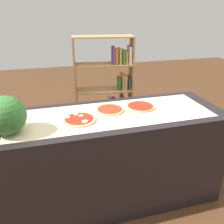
# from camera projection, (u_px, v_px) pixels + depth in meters

# --- Properties ---
(ground_plane) EXTENTS (12.00, 12.00, 0.00)m
(ground_plane) POSITION_uv_depth(u_px,v_px,m) (112.00, 194.00, 2.40)
(ground_plane) COLOR #4C2D19
(counter) EXTENTS (2.02, 0.72, 0.92)m
(counter) POSITION_uv_depth(u_px,v_px,m) (112.00, 158.00, 2.21)
(counter) COLOR black
(counter) RESTS_ON ground_plane
(parchment_paper) EXTENTS (1.75, 0.56, 0.00)m
(parchment_paper) POSITION_uv_depth(u_px,v_px,m) (112.00, 114.00, 2.01)
(parchment_paper) COLOR beige
(parchment_paper) RESTS_ON counter
(pizza_mozzarella_0) EXTENTS (0.27, 0.27, 0.02)m
(pizza_mozzarella_0) POSITION_uv_depth(u_px,v_px,m) (79.00, 119.00, 1.89)
(pizza_mozzarella_0) COLOR #E5C17F
(pizza_mozzarella_0) RESTS_ON parchment_paper
(pizza_plain_1) EXTENTS (0.25, 0.25, 0.02)m
(pizza_plain_1) POSITION_uv_depth(u_px,v_px,m) (110.00, 110.00, 2.08)
(pizza_plain_1) COLOR #DBB26B
(pizza_plain_1) RESTS_ON parchment_paper
(pizza_plain_2) EXTENTS (0.26, 0.26, 0.02)m
(pizza_plain_2) POSITION_uv_depth(u_px,v_px,m) (140.00, 106.00, 2.14)
(pizza_plain_2) COLOR tan
(pizza_plain_2) RESTS_ON parchment_paper
(watermelon) EXTENTS (0.29, 0.29, 0.29)m
(watermelon) POSITION_uv_depth(u_px,v_px,m) (6.00, 115.00, 1.65)
(watermelon) COLOR #2D6628
(watermelon) RESTS_ON counter
(bookshelf) EXTENTS (0.82, 0.38, 1.45)m
(bookshelf) POSITION_uv_depth(u_px,v_px,m) (112.00, 94.00, 3.27)
(bookshelf) COLOR #A87A47
(bookshelf) RESTS_ON ground_plane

